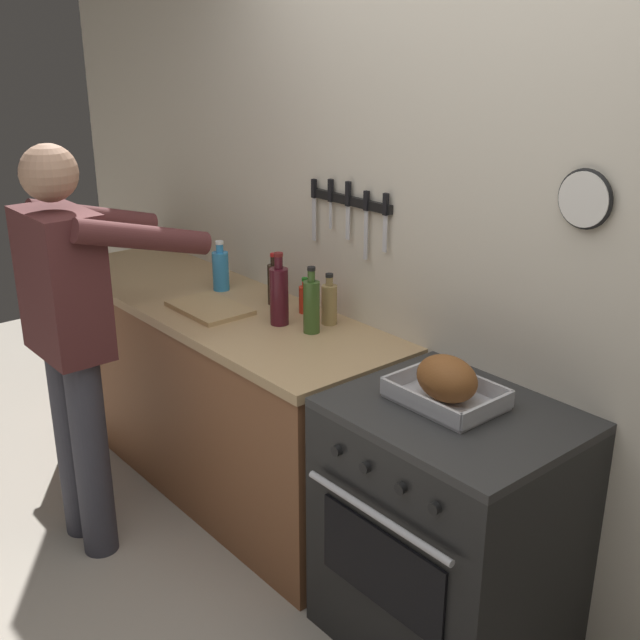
{
  "coord_description": "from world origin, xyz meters",
  "views": [
    {
      "loc": [
        1.66,
        -0.78,
        2.04
      ],
      "look_at": [
        -0.29,
        0.85,
        1.1
      ],
      "focal_mm": 44.22,
      "sensor_mm": 36.0,
      "label": 1
    }
  ],
  "objects_px": {
    "roasting_pan": "(446,383)",
    "cutting_board": "(210,308)",
    "person_cook": "(73,329)",
    "bottle_soy_sauce": "(274,283)",
    "stove": "(447,530)",
    "bottle_dish_soap": "(221,270)",
    "bottle_wine_red": "(279,295)",
    "bottle_hot_sauce": "(305,298)",
    "bottle_olive_oil": "(311,305)",
    "bottle_vinegar": "(329,303)"
  },
  "relations": [
    {
      "from": "bottle_olive_oil",
      "to": "cutting_board",
      "type": "bearing_deg",
      "value": -160.52
    },
    {
      "from": "bottle_wine_red",
      "to": "bottle_hot_sauce",
      "type": "height_order",
      "value": "bottle_wine_red"
    },
    {
      "from": "cutting_board",
      "to": "bottle_wine_red",
      "type": "bearing_deg",
      "value": 21.69
    },
    {
      "from": "person_cook",
      "to": "cutting_board",
      "type": "distance_m",
      "value": 0.6
    },
    {
      "from": "person_cook",
      "to": "bottle_hot_sauce",
      "type": "xyz_separation_m",
      "value": [
        0.32,
        0.89,
        0.01
      ]
    },
    {
      "from": "person_cook",
      "to": "bottle_hot_sauce",
      "type": "distance_m",
      "value": 0.95
    },
    {
      "from": "bottle_vinegar",
      "to": "bottle_wine_red",
      "type": "xyz_separation_m",
      "value": [
        -0.13,
        -0.16,
        0.04
      ]
    },
    {
      "from": "roasting_pan",
      "to": "bottle_dish_soap",
      "type": "relative_size",
      "value": 1.52
    },
    {
      "from": "stove",
      "to": "person_cook",
      "type": "distance_m",
      "value": 1.59
    },
    {
      "from": "cutting_board",
      "to": "bottle_dish_soap",
      "type": "distance_m",
      "value": 0.3
    },
    {
      "from": "bottle_olive_oil",
      "to": "roasting_pan",
      "type": "bearing_deg",
      "value": -5.09
    },
    {
      "from": "person_cook",
      "to": "cutting_board",
      "type": "height_order",
      "value": "person_cook"
    },
    {
      "from": "bottle_soy_sauce",
      "to": "bottle_dish_soap",
      "type": "distance_m",
      "value": 0.32
    },
    {
      "from": "bottle_soy_sauce",
      "to": "cutting_board",
      "type": "bearing_deg",
      "value": -113.04
    },
    {
      "from": "person_cook",
      "to": "cutting_board",
      "type": "xyz_separation_m",
      "value": [
        0.03,
        0.6,
        -0.04
      ]
    },
    {
      "from": "cutting_board",
      "to": "bottle_olive_oil",
      "type": "distance_m",
      "value": 0.52
    },
    {
      "from": "stove",
      "to": "cutting_board",
      "type": "xyz_separation_m",
      "value": [
        -1.31,
        -0.09,
        0.46
      ]
    },
    {
      "from": "cutting_board",
      "to": "bottle_soy_sauce",
      "type": "xyz_separation_m",
      "value": [
        0.11,
        0.26,
        0.09
      ]
    },
    {
      "from": "stove",
      "to": "bottle_vinegar",
      "type": "bearing_deg",
      "value": 166.68
    },
    {
      "from": "bottle_vinegar",
      "to": "bottle_olive_oil",
      "type": "height_order",
      "value": "bottle_olive_oil"
    },
    {
      "from": "bottle_soy_sauce",
      "to": "bottle_hot_sauce",
      "type": "height_order",
      "value": "bottle_soy_sauce"
    },
    {
      "from": "cutting_board",
      "to": "bottle_wine_red",
      "type": "distance_m",
      "value": 0.37
    },
    {
      "from": "person_cook",
      "to": "bottle_soy_sauce",
      "type": "bearing_deg",
      "value": 0.3
    },
    {
      "from": "bottle_wine_red",
      "to": "bottle_soy_sauce",
      "type": "bearing_deg",
      "value": 148.2
    },
    {
      "from": "bottle_soy_sauce",
      "to": "bottle_olive_oil",
      "type": "distance_m",
      "value": 0.38
    },
    {
      "from": "stove",
      "to": "person_cook",
      "type": "xyz_separation_m",
      "value": [
        -1.34,
        -0.68,
        0.5
      ]
    },
    {
      "from": "cutting_board",
      "to": "bottle_hot_sauce",
      "type": "height_order",
      "value": "bottle_hot_sauce"
    },
    {
      "from": "stove",
      "to": "bottle_soy_sauce",
      "type": "bearing_deg",
      "value": 171.59
    },
    {
      "from": "bottle_vinegar",
      "to": "bottle_olive_oil",
      "type": "bearing_deg",
      "value": -76.34
    },
    {
      "from": "person_cook",
      "to": "bottle_soy_sauce",
      "type": "height_order",
      "value": "person_cook"
    },
    {
      "from": "bottle_olive_oil",
      "to": "bottle_soy_sauce",
      "type": "bearing_deg",
      "value": 166.08
    },
    {
      "from": "bottle_vinegar",
      "to": "bottle_olive_oil",
      "type": "xyz_separation_m",
      "value": [
        0.03,
        -0.12,
        0.02
      ]
    },
    {
      "from": "bottle_dish_soap",
      "to": "bottle_wine_red",
      "type": "height_order",
      "value": "bottle_wine_red"
    },
    {
      "from": "roasting_pan",
      "to": "bottle_soy_sauce",
      "type": "height_order",
      "value": "bottle_soy_sauce"
    },
    {
      "from": "cutting_board",
      "to": "bottle_dish_soap",
      "type": "height_order",
      "value": "bottle_dish_soap"
    },
    {
      "from": "person_cook",
      "to": "bottle_hot_sauce",
      "type": "relative_size",
      "value": 10.69
    },
    {
      "from": "roasting_pan",
      "to": "bottle_dish_soap",
      "type": "distance_m",
      "value": 1.46
    },
    {
      "from": "bottle_soy_sauce",
      "to": "person_cook",
      "type": "bearing_deg",
      "value": -99.46
    },
    {
      "from": "roasting_pan",
      "to": "cutting_board",
      "type": "relative_size",
      "value": 0.98
    },
    {
      "from": "bottle_wine_red",
      "to": "roasting_pan",
      "type": "bearing_deg",
      "value": -1.69
    },
    {
      "from": "bottle_olive_oil",
      "to": "bottle_hot_sauce",
      "type": "height_order",
      "value": "bottle_olive_oil"
    },
    {
      "from": "roasting_pan",
      "to": "bottle_hot_sauce",
      "type": "bearing_deg",
      "value": 168.7
    },
    {
      "from": "stove",
      "to": "roasting_pan",
      "type": "height_order",
      "value": "roasting_pan"
    },
    {
      "from": "person_cook",
      "to": "roasting_pan",
      "type": "relative_size",
      "value": 4.72
    },
    {
      "from": "roasting_pan",
      "to": "bottle_wine_red",
      "type": "height_order",
      "value": "bottle_wine_red"
    },
    {
      "from": "roasting_pan",
      "to": "bottle_vinegar",
      "type": "xyz_separation_m",
      "value": [
        -0.8,
        0.19,
        0.02
      ]
    },
    {
      "from": "bottle_dish_soap",
      "to": "bottle_hot_sauce",
      "type": "relative_size",
      "value": 1.5
    },
    {
      "from": "stove",
      "to": "bottle_wine_red",
      "type": "distance_m",
      "value": 1.14
    },
    {
      "from": "bottle_wine_red",
      "to": "bottle_olive_oil",
      "type": "height_order",
      "value": "bottle_wine_red"
    },
    {
      "from": "person_cook",
      "to": "bottle_wine_red",
      "type": "height_order",
      "value": "person_cook"
    }
  ]
}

